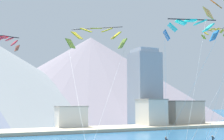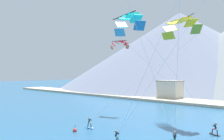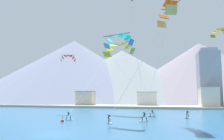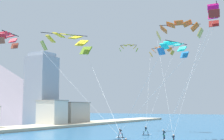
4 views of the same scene
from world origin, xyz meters
name	(u,v)px [view 2 (image 2 of 4)]	position (x,y,z in m)	size (l,w,h in m)	color
kitesurfer_near_lead	(90,125)	(-3.45, 12.88, 0.45)	(1.78, 0.65, 1.66)	#337FDB
kitesurfer_near_trail	(213,131)	(10.67, 21.70, 0.45)	(1.77, 0.97, 1.64)	black
parafoil_kite_near_lead	(180,26)	(2.88, 27.14, 15.87)	(10.77, 17.18, 15.97)	olive
parafoil_kite_near_trail	(129,23)	(6.04, 10.26, 13.55)	(7.55, 12.83, 13.19)	#206CA7
parafoil_kite_distant_low_drift	(120,44)	(-9.86, 26.23, 13.78)	(3.84, 2.15, 1.72)	#A34C33
race_marker_buoy	(75,130)	(-3.60, 10.23, 0.16)	(0.56, 0.56, 1.02)	red
shoreline_strip	(217,104)	(0.00, 50.52, 0.35)	(180.00, 10.00, 0.70)	#BCAD8E
shore_building_quay_west	(170,90)	(-14.21, 52.57, 2.87)	(6.50, 4.99, 5.72)	beige
mountain_peak_central_summit	(180,50)	(-41.40, 107.59, 19.66)	(124.59, 124.59, 39.31)	slate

